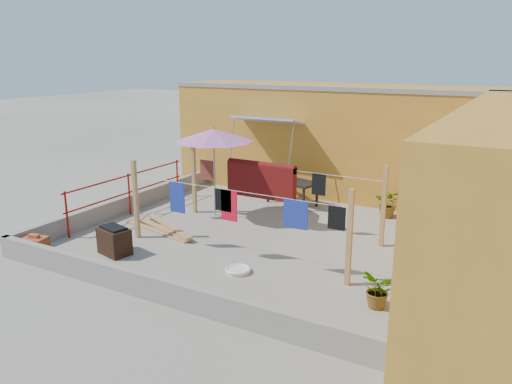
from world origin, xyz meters
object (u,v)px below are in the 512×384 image
white_basin (238,270)px  outdoor_table (292,183)px  water_jug_a (442,243)px  water_jug_b (432,235)px  green_hose (454,226)px  brazier (114,241)px  patio_umbrella (214,136)px  plant_back_a (389,203)px  brick_stack (35,245)px

white_basin → outdoor_table: bearing=103.0°
water_jug_a → water_jug_b: (-0.29, 0.43, -0.01)m
green_hose → white_basin: bearing=-123.7°
water_jug_a → green_hose: (-0.00, 1.70, -0.12)m
brazier → green_hose: 7.94m
patio_umbrella → outdoor_table: 2.80m
outdoor_table → white_basin: bearing=-77.0°
brazier → plant_back_a: bearing=50.6°
patio_umbrella → water_jug_a: (5.48, 0.49, -1.96)m
brazier → water_jug_b: size_ratio=2.35×
patio_umbrella → green_hose: patio_umbrella is taller
patio_umbrella → brazier: size_ratio=3.28×
brick_stack → water_jug_a: brick_stack is taller
brick_stack → white_basin: 4.39m
patio_umbrella → green_hose: (5.48, 2.19, -2.08)m
water_jug_b → plant_back_a: (-1.31, 1.26, 0.23)m
brick_stack → water_jug_b: size_ratio=1.74×
brazier → green_hose: bearing=41.6°
outdoor_table → plant_back_a: bearing=3.2°
brazier → white_basin: (2.73, 0.47, -0.25)m
outdoor_table → water_jug_b: 4.16m
brazier → water_jug_a: bearing=31.1°
brazier → water_jug_a: (5.94, 3.58, -0.14)m
outdoor_table → green_hose: 4.32m
plant_back_a → brazier: bearing=-129.4°
patio_umbrella → plant_back_a: (3.88, 2.19, -1.74)m
brick_stack → green_hose: size_ratio=1.17×
white_basin → brazier: bearing=-170.2°
water_jug_a → green_hose: water_jug_a is taller
brazier → green_hose: size_ratio=1.57×
patio_umbrella → brazier: 3.61m
brazier → white_basin: size_ratio=1.53×
brazier → water_jug_a: brazier is taller
green_hose → plant_back_a: size_ratio=0.65×
outdoor_table → brick_stack: (-3.12, -5.93, -0.44)m
outdoor_table → water_jug_a: 4.57m
patio_umbrella → water_jug_a: 5.84m
patio_umbrella → plant_back_a: bearing=29.4°
brick_stack → water_jug_a: 8.60m
brazier → outdoor_table: bearing=72.0°
patio_umbrella → water_jug_a: size_ratio=7.15×
patio_umbrella → brick_stack: (-1.92, -3.90, -1.93)m
water_jug_a → patio_umbrella: bearing=-174.9°
white_basin → plant_back_a: bearing=71.6°
brick_stack → water_jug_b: bearing=34.1°
outdoor_table → white_basin: (1.07, -4.65, -0.58)m
white_basin → plant_back_a: plant_back_a is taller
patio_umbrella → brick_stack: size_ratio=4.42×
patio_umbrella → brick_stack: bearing=-116.2°
plant_back_a → water_jug_a: bearing=-46.5°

